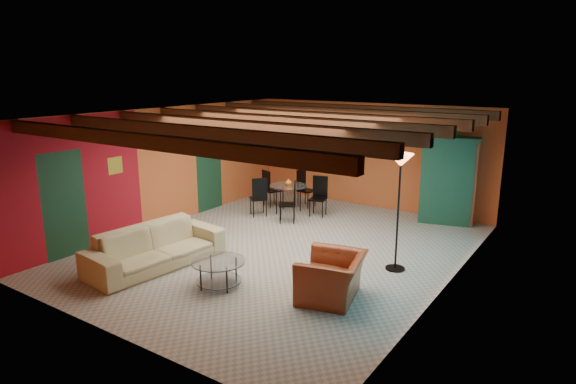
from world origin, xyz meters
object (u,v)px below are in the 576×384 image
Objects in this scene: sofa at (156,247)px; dining_table at (288,194)px; floor_lamp at (398,213)px; coffee_table at (219,273)px; armchair at (332,277)px; potted_plant at (454,129)px; vase at (288,171)px; armoire at (450,181)px.

dining_table is at bearing 5.67° from sofa.
floor_lamp is (3.63, -1.95, 0.57)m from dining_table.
coffee_table is at bearing -71.07° from dining_table.
sofa is 1.55m from coffee_table.
armchair is 1.21× the size of coffee_table.
floor_lamp is 4.42× the size of potted_plant.
floor_lamp is 4.12m from vase.
potted_plant is at bearing 22.13° from vase.
armchair is 1.85m from floor_lamp.
potted_plant reaches higher than armoire.
armoire is at bearing 22.13° from dining_table.
sofa is 4.25m from dining_table.
floor_lamp reaches higher than vase.
potted_plant is at bearing 0.00° from armoire.
floor_lamp is (0.40, 1.66, 0.71)m from armchair.
sofa is 4.42m from floor_lamp.
armoire is (3.56, 1.45, 0.49)m from dining_table.
armoire is at bearing 0.00° from potted_plant.
sofa reaches higher than coffee_table.
potted_plant reaches higher than dining_table.
vase is at bearing 5.67° from sofa.
coffee_table is 0.47× the size of dining_table.
coffee_table is (-1.77, -0.66, -0.12)m from armchair.
potted_plant reaches higher than sofa.
armchair is 2.25× the size of potted_plant.
sofa reaches higher than armchair.
armoire is 0.93× the size of floor_lamp.
dining_table is at bearing 151.76° from floor_lamp.
potted_plant reaches higher than coffee_table.
armchair is at bearing -103.37° from floor_lamp.
potted_plant is at bearing 91.18° from floor_lamp.
potted_plant is (3.64, 5.70, 1.84)m from sofa.
armoire is (2.09, 5.73, 0.76)m from coffee_table.
sofa is 14.43× the size of vase.
armchair reaches higher than coffee_table.
coffee_table is (1.55, -0.03, -0.14)m from sofa.
dining_table is 0.58m from vase.
armoire is 11.22× the size of vase.
armoire is (0.33, 5.06, 0.63)m from armchair.
armoire is (3.64, 5.70, 0.62)m from sofa.
dining_table is 0.96× the size of armoire.
potted_plant is 4.01m from vase.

